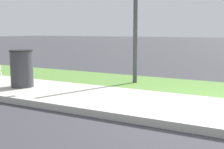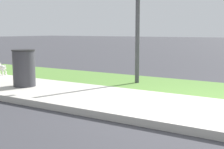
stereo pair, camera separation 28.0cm
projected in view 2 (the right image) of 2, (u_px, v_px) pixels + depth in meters
The scene contains 5 objects.
ground_plane at pixel (200, 111), 5.27m from camera, with size 120.00×120.00×0.00m, color #38383D.
sidewalk_pavement at pixel (200, 111), 5.27m from camera, with size 18.00×2.28×0.01m, color #BCB7AD.
street_curb at pixel (173, 126), 4.24m from camera, with size 18.00×0.16×0.12m, color #BCB7AD.
small_white_dog at pixel (2, 68), 9.56m from camera, with size 0.45×0.23×0.38m.
trash_bin at pixel (24, 68), 7.56m from camera, with size 0.56×0.56×0.90m.
Camera 2 is at (1.49, -5.13, 1.35)m, focal length 50.00 mm.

